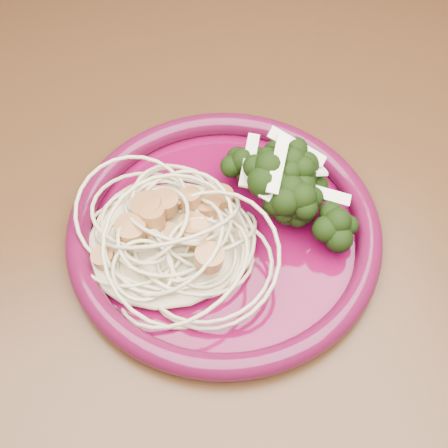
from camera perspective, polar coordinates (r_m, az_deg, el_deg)
The scene contains 6 objects.
dining_table at distance 0.65m, azimuth -8.52°, elevation -3.55°, with size 1.20×0.80×0.75m.
dinner_plate at distance 0.53m, azimuth -0.00°, elevation -0.62°, with size 0.28×0.28×0.02m.
spaghetti_pile at distance 0.52m, azimuth -5.03°, elevation -1.05°, with size 0.15×0.13×0.03m, color beige.
scallop_cluster at distance 0.49m, azimuth -5.35°, elevation 1.41°, with size 0.13×0.13×0.04m, color #B57A45, non-canonical shape.
broccoli_pile at distance 0.53m, azimuth 6.03°, elevation 2.09°, with size 0.09×0.14×0.05m, color black.
onion_garnish at distance 0.51m, azimuth 6.33°, elevation 4.20°, with size 0.06×0.09×0.05m, color #F0EACA, non-canonical shape.
Camera 1 is at (-0.01, -0.35, 1.20)m, focal length 50.00 mm.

